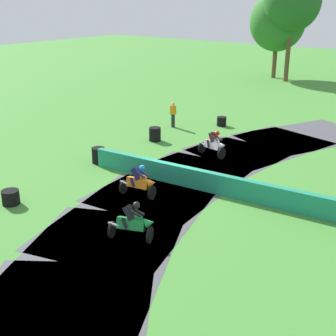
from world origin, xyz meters
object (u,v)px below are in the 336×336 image
Objects in this scene: tire_stack_near at (222,121)px; tire_stack_mid_a at (155,134)px; track_marshal at (173,115)px; motorcycle_chase_orange at (140,182)px; tire_stack_mid_b at (98,155)px; tire_stack_far at (11,197)px; motorcycle_lead_white at (214,144)px; motorcycle_trailing_green at (133,222)px.

tire_stack_mid_a is (-1.41, -5.20, 0.10)m from tire_stack_near.
track_marshal reaches higher than tire_stack_mid_a.
motorcycle_chase_orange is 4.77m from tire_stack_mid_b.
tire_stack_mid_b is (0.07, -4.68, 0.00)m from tire_stack_mid_a.
tire_stack_far is at bearing -134.12° from motorcycle_chase_orange.
tire_stack_near is at bearing 42.30° from track_marshal.
tire_stack_mid_b is 7.82m from track_marshal.
motorcycle_lead_white is 2.14× the size of tire_stack_mid_b.
motorcycle_chase_orange is at bearing 126.84° from motorcycle_trailing_green.
track_marshal is (-5.37, 9.65, 0.16)m from motorcycle_chase_orange.
tire_stack_mid_a is at bearing 123.91° from motorcycle_chase_orange.
motorcycle_trailing_green is 1.02× the size of track_marshal.
track_marshal reaches higher than tire_stack_mid_b.
motorcycle_chase_orange is at bearing -60.90° from track_marshal.
track_marshal is at bearing 97.41° from tire_stack_mid_b.
track_marshal is at bearing 107.09° from tire_stack_mid_a.
tire_stack_near is 15.60m from tire_stack_far.
motorcycle_trailing_green is at bearing -75.13° from motorcycle_lead_white.
motorcycle_chase_orange is 7.95m from tire_stack_mid_a.
tire_stack_mid_a and tire_stack_mid_b have the same top height.
tire_stack_far is at bearing -83.09° from tire_stack_mid_b.
tire_stack_mid_b is (-6.56, 4.84, -0.24)m from motorcycle_trailing_green.
motorcycle_lead_white is 4.17m from tire_stack_mid_a.
tire_stack_far is (0.76, -10.39, -0.10)m from tire_stack_mid_a.
motorcycle_trailing_green is at bearing -36.43° from tire_stack_mid_b.
tire_stack_mid_b is (-1.35, -9.88, 0.10)m from tire_stack_near.
motorcycle_chase_orange is 1.00× the size of motorcycle_trailing_green.
motorcycle_chase_orange is 11.05m from track_marshal.
motorcycle_chase_orange reaches higher than tire_stack_near.
motorcycle_lead_white is 1.03× the size of motorcycle_trailing_green.
motorcycle_chase_orange is at bearing -56.09° from tire_stack_mid_a.
tire_stack_near is 5.39m from tire_stack_mid_a.
tire_stack_mid_b is 5.74m from tire_stack_far.
motorcycle_chase_orange is 2.09× the size of tire_stack_mid_b.
tire_stack_near is (-5.22, 14.73, -0.34)m from motorcycle_trailing_green.
tire_stack_far is at bearing -85.82° from tire_stack_mid_a.
tire_stack_mid_b is 1.12× the size of tire_stack_far.
track_marshal reaches higher than tire_stack_far.
tire_stack_mid_b is (-4.37, 1.91, -0.25)m from motorcycle_chase_orange.
tire_stack_near is 9.97m from tire_stack_mid_b.
track_marshal is at bearing 147.32° from motorcycle_lead_white.
motorcycle_trailing_green is 8.16m from tire_stack_mid_b.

